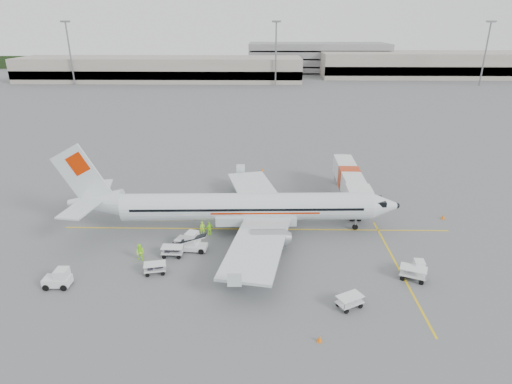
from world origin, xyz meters
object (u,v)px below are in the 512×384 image
at_px(aircraft, 247,189).
at_px(tug_aft, 57,278).
at_px(tug_mid, 187,240).
at_px(jet_bridge, 348,185).
at_px(belt_loader, 191,240).
at_px(tug_fore, 414,268).

distance_m(aircraft, tug_aft, 20.58).
bearing_deg(tug_mid, jet_bridge, 52.51).
relative_size(jet_bridge, tug_aft, 7.38).
xyz_separation_m(belt_loader, tug_mid, (-0.45, 0.58, -0.25)).
relative_size(aircraft, tug_mid, 14.90).
xyz_separation_m(jet_bridge, belt_loader, (-18.63, -13.66, -1.05)).
distance_m(tug_fore, tug_aft, 32.66).
xyz_separation_m(jet_bridge, tug_fore, (3.00, -17.84, -1.48)).
bearing_deg(aircraft, tug_aft, -147.51).
xyz_separation_m(tug_mid, tug_aft, (-10.49, -7.30, -0.05)).
xyz_separation_m(aircraft, tug_mid, (-6.13, -4.11, -4.09)).
distance_m(aircraft, tug_fore, 18.73).
bearing_deg(tug_mid, belt_loader, -34.20).
bearing_deg(jet_bridge, tug_fore, -79.23).
height_order(aircraft, tug_aft, aircraft).
bearing_deg(tug_aft, aircraft, 34.03).
bearing_deg(belt_loader, tug_aft, -144.07).
bearing_deg(jet_bridge, tug_mid, -144.32).
bearing_deg(aircraft, belt_loader, -142.46).
bearing_deg(tug_mid, tug_fore, 5.90).
height_order(aircraft, tug_fore, aircraft).
distance_m(aircraft, jet_bridge, 16.00).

